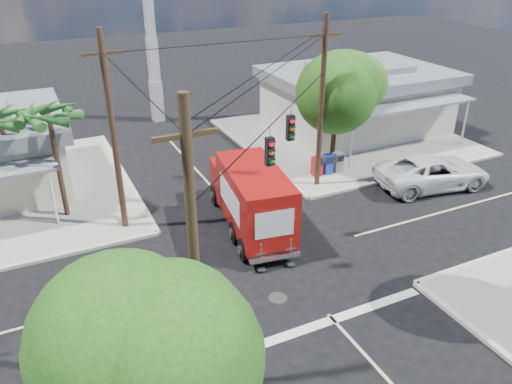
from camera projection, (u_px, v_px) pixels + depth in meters
ground at (276, 258)px, 21.05m from camera, size 120.00×120.00×0.00m
sidewalk_ne at (344, 137)px, 34.00m from camera, size 14.12×14.12×0.14m
road_markings at (294, 276)px, 19.86m from camera, size 32.00×32.00×0.01m
building_ne at (357, 98)px, 34.49m from camera, size 11.80×10.20×4.50m
radio_tower at (152, 43)px, 34.86m from camera, size 0.80×0.80×17.00m
tree_sw_front at (150, 350)px, 10.33m from camera, size 3.88×3.78×6.03m
tree_ne_front at (338, 89)px, 27.15m from camera, size 4.21×4.14×6.66m
tree_ne_back at (352, 85)px, 30.19m from camera, size 3.77×3.66×5.82m
palm_nw_front at (49, 117)px, 21.95m from camera, size 3.01×3.08×5.59m
palm_nw_back at (0, 121)px, 22.56m from camera, size 3.01×3.08×5.19m
utility_poles at (224, 148)px, 19.64m from camera, size 12.00×10.68×9.00m
vending_boxes at (327, 164)px, 28.25m from camera, size 1.90×0.50×1.10m
delivery_truck at (250, 196)px, 22.61m from camera, size 3.23×7.52×3.16m
parked_car at (433, 172)px, 26.86m from camera, size 6.55×3.79×1.72m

